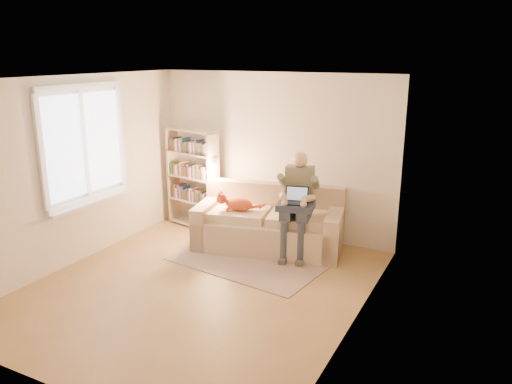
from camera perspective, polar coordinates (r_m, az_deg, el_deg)
The scene contains 14 objects.
floor at distance 6.52m, azimuth -6.55°, elevation -10.71°, with size 4.50×4.50×0.00m, color olive.
ceiling at distance 5.85m, azimuth -7.35°, elevation 12.76°, with size 4.00×4.50×0.02m, color white.
wall_left at distance 7.33m, azimuth -20.07°, elevation 2.23°, with size 0.02×4.50×2.60m, color silver.
wall_right at distance 5.25m, azimuth 11.59°, elevation -2.23°, with size 0.02×4.50×2.60m, color silver.
wall_back at distance 7.97m, azimuth 2.07°, elevation 4.20°, with size 4.00×0.02×2.60m, color silver.
wall_front at distance 4.46m, azimuth -23.20°, elevation -6.46°, with size 4.00×0.02×2.60m, color silver.
window at distance 7.41m, azimuth -18.73°, elevation 3.09°, with size 0.12×1.52×1.69m.
sofa at distance 7.61m, azimuth 1.57°, elevation -3.89°, with size 2.34×1.42×0.93m.
person at distance 7.21m, azimuth 4.78°, elevation -0.70°, with size 0.52×0.71×1.51m.
cat at distance 7.50m, azimuth -2.58°, elevation -1.29°, with size 0.66×0.34×0.25m.
blanket at distance 7.10m, azimuth 4.62°, elevation -1.60°, with size 0.51×0.42×0.09m, color #262F42.
laptop at distance 7.08m, azimuth 4.65°, elevation -0.78°, with size 0.37×0.32×0.29m.
bookshelf at distance 8.39m, azimuth -7.25°, elevation 2.10°, with size 1.11×0.53×1.69m.
rug at distance 7.18m, azimuth -0.97°, elevation -7.95°, with size 2.11×1.24×0.01m, color gray.
Camera 1 is at (3.27, -4.84, 2.89)m, focal length 35.00 mm.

